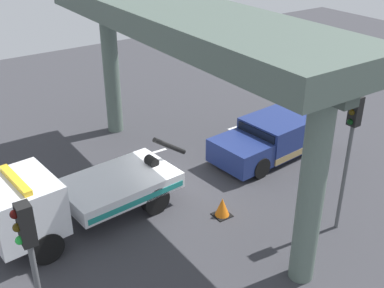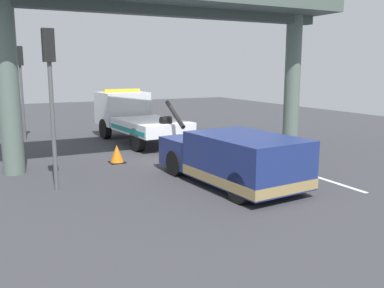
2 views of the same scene
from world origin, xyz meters
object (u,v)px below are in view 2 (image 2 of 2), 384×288
Objects in this scene: tow_truck_white at (134,116)px; traffic_light_near at (50,75)px; traffic_cone_orange at (117,154)px; traffic_light_far at (20,73)px; towed_van_green at (234,159)px.

tow_truck_white is 8.93m from traffic_light_near.
tow_truck_white is at bearing -26.14° from traffic_cone_orange.
tow_truck_white is at bearing -33.90° from traffic_light_near.
traffic_light_near is (-7.20, 4.84, 2.11)m from tow_truck_white.
traffic_light_far is at bearing 0.00° from traffic_light_near.
tow_truck_white is 10.82× the size of traffic_cone_orange.
traffic_cone_orange is at bearing -44.42° from traffic_light_near.
traffic_light_far reaches higher than towed_van_green.
tow_truck_white is 5.75m from traffic_light_far.
tow_truck_white is 1.37× the size of towed_van_green.
traffic_cone_orange is (2.67, -2.61, -2.99)m from traffic_light_near.
tow_truck_white is at bearing 0.49° from towed_van_green.
traffic_cone_orange is at bearing 27.07° from towed_van_green.
towed_van_green is 7.92× the size of traffic_cone_orange.
towed_van_green is 5.83m from traffic_light_near.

